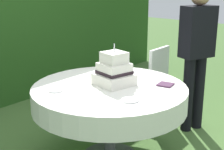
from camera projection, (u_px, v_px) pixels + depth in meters
name	position (u px, v px, depth m)	size (l,w,h in m)	color
cake_table	(109.00, 97.00, 3.07)	(1.42, 1.42, 0.73)	#4C4C51
wedding_cake	(115.00, 72.00, 3.06)	(0.37, 0.36, 0.38)	white
serving_plate_near	(132.00, 71.00, 3.52)	(0.10, 0.10, 0.01)	white
serving_plate_far	(130.00, 100.00, 2.68)	(0.14, 0.14, 0.01)	white
serving_plate_left	(56.00, 90.00, 2.92)	(0.13, 0.13, 0.01)	white
napkin_stack	(165.00, 85.00, 3.07)	(0.13, 0.13, 0.01)	#4C2D47
garden_chair	(151.00, 75.00, 4.04)	(0.42, 0.42, 0.89)	white
standing_person	(197.00, 50.00, 3.61)	(0.41, 0.32, 1.60)	black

